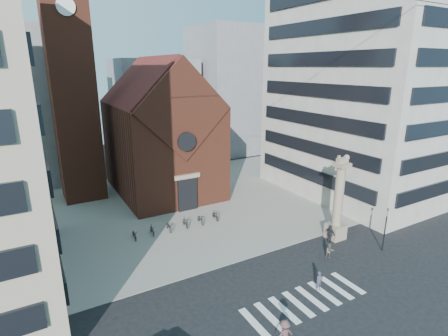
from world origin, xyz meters
The scene contains 20 objects.
ground centered at (0.00, 0.00, 0.00)m, with size 120.00×120.00×0.00m, color black.
piazza centered at (0.00, 19.00, 0.03)m, with size 46.00×30.00×0.05m, color gray.
zebra_crossing centered at (0.55, -3.00, 0.01)m, with size 10.20×3.20×0.01m, color white, non-canonical shape.
church centered at (0.00, 25.04, 7.98)m, with size 12.00×16.65×18.00m.
campanile centered at (-10.00, 28.00, 15.74)m, with size 5.50×5.50×31.20m.
building_right centered at (24.00, 12.00, 16.00)m, with size 18.00×22.00×32.00m, color beige.
bg_block_mid centered at (6.00, 45.00, 9.00)m, with size 14.00×12.00×18.00m, color gray.
bg_block_right centered at (22.00, 42.00, 12.00)m, with size 16.00×14.00×24.00m, color gray.
lion_column centered at (10.01, 3.00, 3.46)m, with size 1.63×1.60×8.68m.
traffic_light centered at (12.00, -1.00, 2.29)m, with size 0.13×0.16×4.30m.
pedestrian_0 centered at (2.35, -2.55, 0.82)m, with size 0.60×0.39×1.64m, color #373347.
pedestrian_1 centered at (6.49, 0.40, 0.76)m, with size 0.74×0.58×1.53m, color #544A43.
pedestrian_2 centered at (8.88, 2.61, 0.91)m, with size 1.07×0.45×1.83m, color #27262E.
pedestrian_3 centered at (-3.60, -5.65, 0.95)m, with size 1.23×0.71×1.91m, color #513636.
scooter_0 centered at (-7.66, 12.79, 0.52)m, with size 0.62×1.78×0.93m, color black.
scooter_1 centered at (-5.82, 12.79, 0.57)m, with size 0.49×1.72×1.04m, color black.
scooter_2 centered at (-3.98, 12.79, 0.52)m, with size 0.62×1.78×0.93m, color black.
scooter_3 centered at (-2.15, 12.79, 0.57)m, with size 0.49×1.72×1.04m, color black.
scooter_4 centered at (-0.31, 12.79, 0.52)m, with size 0.62×1.78×0.93m, color black.
scooter_5 centered at (1.53, 12.79, 0.57)m, with size 0.49×1.72×1.04m, color black.
Camera 1 is at (-15.57, -19.13, 16.69)m, focal length 28.00 mm.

